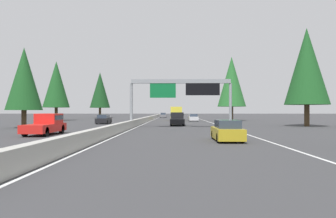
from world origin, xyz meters
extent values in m
plane|color=#38383A|center=(60.00, 0.00, 0.00)|extent=(320.00, 320.00, 0.00)
cube|color=#ADAAA3|center=(80.00, 0.30, 0.45)|extent=(180.00, 0.56, 0.90)
cube|color=silver|center=(70.00, -11.52, 0.01)|extent=(160.00, 0.16, 0.01)
cube|color=silver|center=(70.00, -0.25, 0.01)|extent=(160.00, 0.16, 0.01)
cylinder|color=gray|center=(36.79, 0.30, 2.76)|extent=(0.36, 0.36, 5.52)
cylinder|color=gray|center=(36.79, -12.02, 2.76)|extent=(0.36, 0.36, 5.52)
cube|color=gray|center=(36.79, -5.86, 5.77)|extent=(0.50, 12.32, 0.50)
cube|color=#0C602D|center=(36.64, -3.64, 4.67)|extent=(0.12, 3.20, 1.90)
cube|color=black|center=(36.64, -8.57, 4.77)|extent=(0.16, 4.20, 1.50)
cube|color=#AD931E|center=(19.64, -8.78, 0.53)|extent=(4.40, 1.80, 0.76)
cube|color=#2D3847|center=(19.42, -8.78, 1.19)|extent=(2.46, 1.51, 0.56)
cylinder|color=black|center=(21.05, -7.99, 0.32)|extent=(0.64, 0.22, 0.64)
cylinder|color=black|center=(21.05, -9.57, 0.32)|extent=(0.64, 0.22, 0.64)
cylinder|color=black|center=(18.23, -7.99, 0.32)|extent=(0.64, 0.22, 0.64)
cylinder|color=black|center=(18.23, -9.57, 0.32)|extent=(0.64, 0.22, 0.64)
cube|color=black|center=(42.99, -5.47, 0.61)|extent=(5.60, 2.00, 0.70)
cube|color=black|center=(43.99, -5.47, 1.41)|extent=(2.24, 1.84, 0.90)
cube|color=#2D3847|center=(43.99, -5.47, 1.50)|extent=(2.02, 1.92, 0.41)
cylinder|color=black|center=(44.83, -4.61, 0.40)|extent=(0.80, 0.28, 0.80)
cylinder|color=black|center=(44.83, -6.33, 0.40)|extent=(0.80, 0.28, 0.80)
cylinder|color=black|center=(41.14, -4.61, 0.40)|extent=(0.80, 0.28, 0.80)
cylinder|color=black|center=(41.14, -6.33, 0.40)|extent=(0.80, 0.28, 0.80)
cube|color=silver|center=(62.04, -8.91, 0.53)|extent=(4.40, 1.80, 0.76)
cube|color=#2D3847|center=(61.82, -8.91, 1.19)|extent=(2.46, 1.51, 0.56)
cylinder|color=black|center=(63.45, -8.12, 0.32)|extent=(0.64, 0.22, 0.64)
cylinder|color=black|center=(63.45, -9.70, 0.32)|extent=(0.64, 0.22, 0.64)
cylinder|color=black|center=(60.63, -8.12, 0.32)|extent=(0.64, 0.22, 0.64)
cylinder|color=black|center=(60.63, -9.70, 0.32)|extent=(0.64, 0.22, 0.64)
cube|color=slate|center=(93.66, -1.67, 0.53)|extent=(4.40, 1.80, 0.76)
cube|color=#2D3847|center=(93.44, -1.67, 1.19)|extent=(2.46, 1.51, 0.56)
cylinder|color=black|center=(95.07, -0.88, 0.32)|extent=(0.64, 0.22, 0.64)
cylinder|color=black|center=(95.07, -2.46, 0.32)|extent=(0.64, 0.22, 0.64)
cylinder|color=black|center=(92.25, -0.88, 0.32)|extent=(0.64, 0.22, 0.64)
cylinder|color=black|center=(92.25, -2.46, 0.32)|extent=(0.64, 0.22, 0.64)
cube|color=white|center=(98.85, -5.23, 1.65)|extent=(11.50, 2.50, 2.90)
cube|color=#2D3847|center=(98.85, -5.23, 2.01)|extent=(11.04, 2.55, 0.84)
cylinder|color=black|center=(102.87, -4.13, 0.50)|extent=(1.00, 0.30, 1.00)
cylinder|color=black|center=(102.87, -6.33, 0.50)|extent=(1.00, 0.30, 1.00)
cylinder|color=black|center=(94.82, -4.13, 0.50)|extent=(1.00, 0.30, 1.00)
cylinder|color=black|center=(94.82, -6.33, 0.50)|extent=(1.00, 0.30, 1.00)
cube|color=gold|center=(67.42, -5.47, 1.70)|extent=(6.12, 2.40, 2.50)
cube|color=white|center=(71.67, -5.47, 1.40)|extent=(2.38, 2.30, 1.90)
cylinder|color=black|center=(71.50, -4.41, 0.45)|extent=(0.90, 0.28, 0.90)
cylinder|color=black|center=(71.50, -6.53, 0.45)|extent=(0.90, 0.28, 0.90)
cylinder|color=black|center=(65.72, -4.41, 0.45)|extent=(0.90, 0.28, 0.90)
cylinder|color=black|center=(65.72, -6.53, 0.45)|extent=(0.90, 0.28, 0.90)
cube|color=black|center=(48.25, 6.31, 0.53)|extent=(4.40, 1.80, 0.76)
cube|color=#2D3847|center=(48.03, 6.31, 1.19)|extent=(2.46, 1.51, 0.56)
cylinder|color=black|center=(49.66, 7.10, 0.32)|extent=(0.64, 0.22, 0.64)
cylinder|color=black|center=(49.66, 5.52, 0.32)|extent=(0.64, 0.22, 0.64)
cylinder|color=black|center=(46.84, 7.10, 0.32)|extent=(0.64, 0.22, 0.64)
cylinder|color=black|center=(46.84, 5.52, 0.32)|extent=(0.64, 0.22, 0.64)
cube|color=red|center=(24.83, 6.31, 0.61)|extent=(5.60, 2.00, 0.70)
cube|color=red|center=(25.84, 6.31, 1.41)|extent=(2.24, 1.84, 0.90)
cube|color=#2D3847|center=(25.84, 6.31, 1.50)|extent=(2.02, 1.92, 0.41)
cylinder|color=black|center=(26.68, 7.17, 0.40)|extent=(0.80, 0.28, 0.80)
cylinder|color=black|center=(26.68, 5.45, 0.40)|extent=(0.80, 0.28, 0.80)
cylinder|color=black|center=(22.98, 7.17, 0.40)|extent=(0.80, 0.28, 0.80)
cylinder|color=black|center=(22.98, 5.45, 0.40)|extent=(0.80, 0.28, 0.80)
cylinder|color=#4C3823|center=(40.61, -22.98, 1.47)|extent=(0.68, 0.68, 2.93)
cone|color=#194C1E|center=(40.61, -22.98, 8.13)|extent=(5.87, 5.87, 10.40)
cylinder|color=#4C3823|center=(65.13, -17.23, 1.49)|extent=(0.69, 0.69, 2.98)
cone|color=#236028|center=(65.13, -17.23, 8.27)|extent=(5.97, 5.97, 10.58)
cylinder|color=#4C3823|center=(36.11, 13.49, 1.09)|extent=(0.60, 0.60, 2.19)
cone|color=#194C1E|center=(36.11, 13.49, 6.07)|extent=(4.38, 4.38, 7.76)
cylinder|color=#4C3823|center=(65.01, 20.26, 1.40)|extent=(0.67, 0.67, 2.80)
cone|color=#194C1E|center=(65.01, 20.26, 7.78)|extent=(5.61, 5.61, 9.94)
cylinder|color=#4C3823|center=(91.65, 17.08, 1.49)|extent=(0.69, 0.69, 2.98)
cone|color=#143D19|center=(91.65, 17.08, 8.26)|extent=(5.96, 5.96, 10.57)
camera|label=1|loc=(-2.93, -5.08, 2.13)|focal=34.20mm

